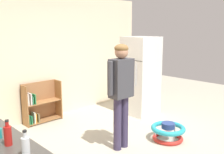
{
  "coord_description": "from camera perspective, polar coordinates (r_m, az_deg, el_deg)",
  "views": [
    {
      "loc": [
        -2.93,
        -2.66,
        1.97
      ],
      "look_at": [
        0.19,
        0.59,
        1.1
      ],
      "focal_mm": 41.07,
      "sensor_mm": 36.0,
      "label": 1
    }
  ],
  "objects": [
    {
      "name": "refrigerator",
      "position": [
        5.92,
        6.38,
        0.29
      ],
      "size": [
        0.73,
        0.68,
        1.78
      ],
      "color": "white",
      "rests_on": "ground"
    },
    {
      "name": "back_wall",
      "position": [
        5.82,
        -13.33,
        4.46
      ],
      "size": [
        5.2,
        0.06,
        2.7
      ],
      "primitive_type": "cube",
      "color": "beige",
      "rests_on": "ground"
    },
    {
      "name": "clear_bottle",
      "position": [
        2.31,
        -18.68,
        -14.52
      ],
      "size": [
        0.07,
        0.07,
        0.25
      ],
      "color": "silver",
      "rests_on": "kitchen_counter"
    },
    {
      "name": "baby_walker",
      "position": [
        4.76,
        12.34,
        -11.77
      ],
      "size": [
        0.6,
        0.6,
        0.32
      ],
      "color": "red",
      "rests_on": "ground"
    },
    {
      "name": "bookshelf",
      "position": [
        5.65,
        -15.9,
        -6.03
      ],
      "size": [
        0.8,
        0.28,
        0.85
      ],
      "color": "#9C6A3D",
      "rests_on": "ground"
    },
    {
      "name": "standing_person",
      "position": [
        4.09,
        2.05,
        -2.18
      ],
      "size": [
        0.57,
        0.22,
        1.73
      ],
      "color": "#3A3251",
      "rests_on": "ground"
    },
    {
      "name": "ketchup_bottle",
      "position": [
        2.6,
        -22.18,
        -11.88
      ],
      "size": [
        0.07,
        0.07,
        0.25
      ],
      "color": "red",
      "rests_on": "kitchen_counter"
    },
    {
      "name": "ground_plane",
      "position": [
        4.42,
        3.68,
        -15.6
      ],
      "size": [
        12.0,
        12.0,
        0.0
      ],
      "primitive_type": "plane",
      "color": "#BBB4A0",
      "rests_on": "ground"
    }
  ]
}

